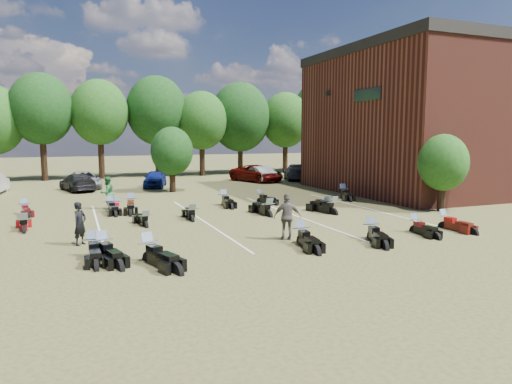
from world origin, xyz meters
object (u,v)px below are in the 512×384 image
person_green (107,193)px  person_black (80,224)px  motorcycle_7 (24,232)px  motorcycle_0 (103,258)px  motorcycle_14 (25,214)px  car_4 (155,179)px  motorcycle_3 (301,244)px  person_grey (287,217)px

person_green → person_black: bearing=45.0°
person_black → motorcycle_7: (-2.30, 3.42, -0.86)m
motorcycle_0 → motorcycle_14: bearing=93.7°
motorcycle_7 → motorcycle_14: motorcycle_7 is taller
person_black → motorcycle_0: 2.60m
car_4 → motorcycle_3: car_4 is taller
motorcycle_7 → motorcycle_14: (-0.46, 5.42, 0.00)m
car_4 → motorcycle_7: car_4 is taller
car_4 → person_grey: 21.71m
car_4 → person_black: 20.37m
person_black → person_green: size_ratio=0.90×
motorcycle_14 → motorcycle_7: bearing=-96.8°
motorcycle_3 → motorcycle_7: bearing=155.6°
car_4 → motorcycle_14: 13.84m
car_4 → motorcycle_14: (-8.88, -10.59, -0.69)m
person_green → person_grey: person_grey is taller
person_black → motorcycle_3: 8.73m
motorcycle_14 → motorcycle_0: bearing=-84.4°
motorcycle_0 → motorcycle_7: motorcycle_0 is taller
person_black → motorcycle_3: bearing=-70.3°
car_4 → motorcycle_0: bearing=-88.0°
motorcycle_7 → motorcycle_0: bearing=112.2°
motorcycle_0 → car_4: bearing=62.6°
person_grey → motorcycle_3: bearing=122.4°
person_grey → motorcycle_0: person_grey is taller
person_green → motorcycle_0: bearing=50.7°
person_green → motorcycle_14: size_ratio=0.93×
person_green → motorcycle_7: (-3.92, -5.39, -0.95)m
person_grey → motorcycle_0: (-7.24, -0.15, -0.96)m
person_grey → car_4: bearing=-67.0°
person_black → person_grey: person_grey is taller
person_grey → motorcycle_0: bearing=19.4°
car_4 → motorcycle_3: (2.03, -22.46, -0.69)m
person_grey → motorcycle_7: bearing=-10.5°
person_green → person_grey: (6.32, -11.01, 0.01)m
person_black → person_green: (1.62, 8.81, 0.10)m
motorcycle_3 → motorcycle_14: size_ratio=1.13×
motorcycle_0 → motorcycle_7: 6.51m
car_4 → motorcycle_0: car_4 is taller
person_black → motorcycle_14: bearing=57.4°
car_4 → motorcycle_7: (-8.42, -16.01, -0.69)m
person_black → person_green: bearing=29.7°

